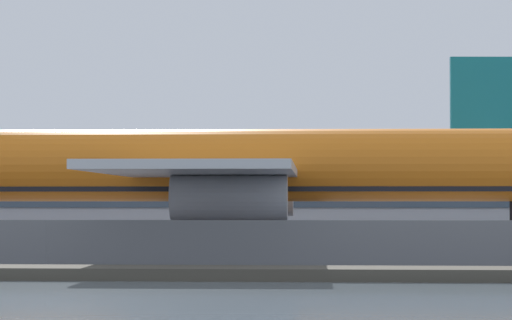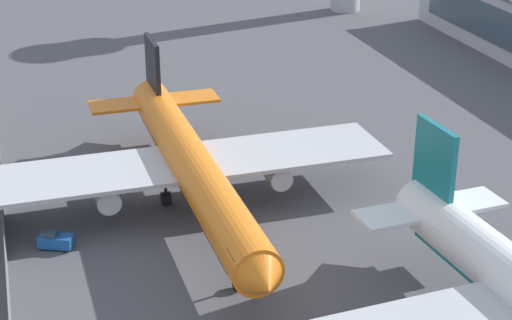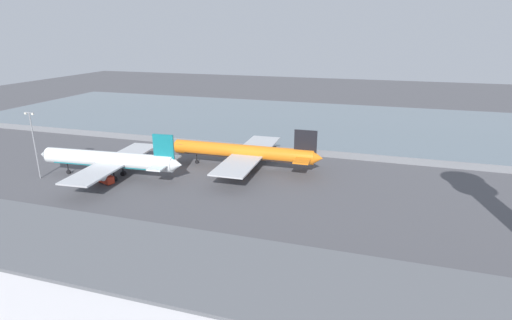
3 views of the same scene
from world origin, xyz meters
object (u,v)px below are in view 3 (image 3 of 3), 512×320
(baggage_tug, at_px, (247,152))
(apron_light_mast_apron_west, at_px, (34,142))
(passenger_jet_white_teal, at_px, (110,160))
(cargo_jet_orange, at_px, (245,152))
(ops_van, at_px, (105,179))

(baggage_tug, xyz_separation_m, apron_light_mast_apron_west, (49.00, 39.73, 10.08))
(passenger_jet_white_teal, height_order, apron_light_mast_apron_west, apron_light_mast_apron_west)
(apron_light_mast_apron_west, bearing_deg, cargo_jet_orange, -154.22)
(baggage_tug, xyz_separation_m, ops_van, (28.78, 37.37, 0.47))
(cargo_jet_orange, height_order, ops_van, cargo_jet_orange)
(ops_van, distance_m, apron_light_mast_apron_west, 22.52)
(cargo_jet_orange, distance_m, baggage_tug, 15.29)
(passenger_jet_white_teal, xyz_separation_m, ops_van, (-0.88, 4.13, -4.01))
(passenger_jet_white_teal, relative_size, baggage_tug, 12.53)
(passenger_jet_white_teal, distance_m, baggage_tug, 44.77)
(passenger_jet_white_teal, bearing_deg, ops_van, 102.01)
(baggage_tug, height_order, ops_van, ops_van)
(cargo_jet_orange, relative_size, ops_van, 8.70)
(cargo_jet_orange, xyz_separation_m, apron_light_mast_apron_west, (53.02, 25.61, 5.80))
(ops_van, bearing_deg, baggage_tug, -127.60)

